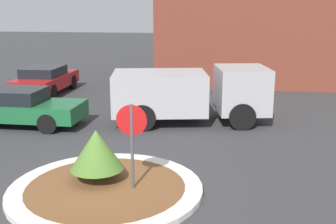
# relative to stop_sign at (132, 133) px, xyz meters

# --- Properties ---
(ground_plane) EXTENTS (120.00, 120.00, 0.00)m
(ground_plane) POSITION_rel_stop_sign_xyz_m (-0.65, 0.01, -1.46)
(ground_plane) COLOR #38383A
(traffic_island) EXTENTS (4.50, 4.50, 0.13)m
(traffic_island) POSITION_rel_stop_sign_xyz_m (-0.65, 0.01, -1.39)
(traffic_island) COLOR silver
(traffic_island) RESTS_ON ground_plane
(stop_sign) EXTENTS (0.70, 0.07, 2.11)m
(stop_sign) POSITION_rel_stop_sign_xyz_m (0.00, 0.00, 0.00)
(stop_sign) COLOR #4C4C51
(stop_sign) RESTS_ON ground_plane
(island_shrub) EXTENTS (1.27, 1.27, 1.25)m
(island_shrub) POSITION_rel_stop_sign_xyz_m (-0.94, 0.32, -0.55)
(island_shrub) COLOR brown
(island_shrub) RESTS_ON traffic_island
(utility_truck) EXTENTS (5.90, 3.23, 2.04)m
(utility_truck) POSITION_rel_stop_sign_xyz_m (0.66, 6.31, -0.32)
(utility_truck) COLOR #B2B2B7
(utility_truck) RESTS_ON ground_plane
(storefront_building) EXTENTS (12.20, 6.07, 6.09)m
(storefront_building) POSITION_rel_stop_sign_xyz_m (4.21, 15.87, 1.59)
(storefront_building) COLOR brown
(storefront_building) RESTS_ON ground_plane
(parked_sedan_green) EXTENTS (4.56, 1.86, 1.34)m
(parked_sedan_green) POSITION_rel_stop_sign_xyz_m (-5.39, 4.99, -0.77)
(parked_sedan_green) COLOR #1E6638
(parked_sedan_green) RESTS_ON ground_plane
(parked_sedan_red) EXTENTS (2.01, 4.41, 1.35)m
(parked_sedan_red) POSITION_rel_stop_sign_xyz_m (-6.84, 10.53, -0.75)
(parked_sedan_red) COLOR #B21919
(parked_sedan_red) RESTS_ON ground_plane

